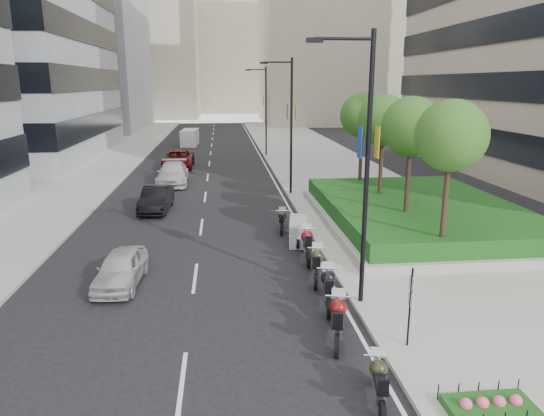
{
  "coord_description": "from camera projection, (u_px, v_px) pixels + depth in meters",
  "views": [
    {
      "loc": [
        -0.35,
        -13.95,
        7.42
      ],
      "look_at": [
        1.85,
        6.88,
        2.0
      ],
      "focal_mm": 32.0,
      "sensor_mm": 36.0,
      "label": 1
    }
  ],
  "objects": [
    {
      "name": "planter",
      "position": [
        417.0,
        219.0,
        25.88
      ],
      "size": [
        10.0,
        14.0,
        0.4
      ],
      "primitive_type": "cube",
      "color": "#A49F98",
      "rests_on": "sidewalk_right"
    },
    {
      "name": "ground",
      "position": [
        237.0,
        325.0,
        15.33
      ],
      "size": [
        160.0,
        160.0,
        0.0
      ],
      "primitive_type": "plane",
      "color": "black",
      "rests_on": "ground"
    },
    {
      "name": "motorcycle_3",
      "position": [
        317.0,
        265.0,
        18.64
      ],
      "size": [
        0.82,
        2.29,
        1.15
      ],
      "rotation": [
        0.0,
        0.0,
        1.35
      ],
      "color": "black",
      "rests_on": "ground"
    },
    {
      "name": "building_cream_right",
      "position": [
        339.0,
        24.0,
        90.07
      ],
      "size": [
        28.0,
        24.0,
        36.0
      ],
      "primitive_type": "cube",
      "color": "#B7AD93",
      "rests_on": "ground"
    },
    {
      "name": "car_b",
      "position": [
        156.0,
        199.0,
        28.85
      ],
      "size": [
        1.75,
        4.47,
        1.45
      ],
      "primitive_type": "imported",
      "rotation": [
        0.0,
        0.0,
        -0.05
      ],
      "color": "black",
      "rests_on": "ground"
    },
    {
      "name": "car_d",
      "position": [
        178.0,
        159.0,
        43.43
      ],
      "size": [
        2.62,
        5.63,
        1.56
      ],
      "primitive_type": "imported",
      "rotation": [
        0.0,
        0.0,
        -0.01
      ],
      "color": "#590A0C",
      "rests_on": "ground"
    },
    {
      "name": "sidewalk_right",
      "position": [
        322.0,
        164.0,
        45.1
      ],
      "size": [
        10.0,
        100.0,
        0.15
      ],
      "primitive_type": "cube",
      "color": "#9E9B93",
      "rests_on": "ground"
    },
    {
      "name": "tree_0",
      "position": [
        451.0,
        136.0,
        18.68
      ],
      "size": [
        2.8,
        2.8,
        6.3
      ],
      "color": "#332319",
      "rests_on": "planter"
    },
    {
      "name": "tree_3",
      "position": [
        363.0,
        116.0,
        30.23
      ],
      "size": [
        2.8,
        2.8,
        6.3
      ],
      "color": "#332319",
      "rests_on": "planter"
    },
    {
      "name": "lane_edge",
      "position": [
        266.0,
        166.0,
        44.59
      ],
      "size": [
        0.12,
        100.0,
        0.01
      ],
      "primitive_type": "cube",
      "color": "silver",
      "rests_on": "ground"
    },
    {
      "name": "motorcycle_0",
      "position": [
        379.0,
        383.0,
        11.47
      ],
      "size": [
        0.69,
        1.99,
        1.0
      ],
      "rotation": [
        0.0,
        0.0,
        1.37
      ],
      "color": "black",
      "rests_on": "ground"
    },
    {
      "name": "hedge",
      "position": [
        418.0,
        208.0,
        25.73
      ],
      "size": [
        9.4,
        13.4,
        0.8
      ],
      "primitive_type": "cube",
      "color": "#144714",
      "rests_on": "planter"
    },
    {
      "name": "building_cream_left",
      "position": [
        137.0,
        37.0,
        105.52
      ],
      "size": [
        26.0,
        24.0,
        34.0
      ],
      "primitive_type": "cube",
      "color": "#B7AD93",
      "rests_on": "ground"
    },
    {
      "name": "sidewalk_left",
      "position": [
        90.0,
        168.0,
        42.98
      ],
      "size": [
        8.0,
        100.0,
        0.15
      ],
      "primitive_type": "cube",
      "color": "#9E9B93",
      "rests_on": "ground"
    },
    {
      "name": "flower_bed",
      "position": [
        490.0,
        408.0,
        11.02
      ],
      "size": [
        2.0,
        1.0,
        0.2
      ],
      "primitive_type": "cube",
      "color": "#144714",
      "rests_on": "sidewalk_right"
    },
    {
      "name": "motorcycle_5",
      "position": [
        298.0,
        231.0,
        22.93
      ],
      "size": [
        1.12,
        2.1,
        1.21
      ],
      "rotation": [
        0.0,
        0.0,
        1.4
      ],
      "color": "black",
      "rests_on": "ground"
    },
    {
      "name": "delivery_van",
      "position": [
        190.0,
        138.0,
        58.91
      ],
      "size": [
        2.06,
        4.67,
        1.91
      ],
      "rotation": [
        0.0,
        0.0,
        -0.07
      ],
      "color": "white",
      "rests_on": "ground"
    },
    {
      "name": "parking_sign",
      "position": [
        410.0,
        303.0,
        13.52
      ],
      "size": [
        0.06,
        0.32,
        2.5
      ],
      "color": "black",
      "rests_on": "ground"
    },
    {
      "name": "motorcycle_1",
      "position": [
        338.0,
        321.0,
        14.24
      ],
      "size": [
        0.91,
        2.35,
        1.19
      ],
      "rotation": [
        0.0,
        0.0,
        1.31
      ],
      "color": "black",
      "rests_on": "ground"
    },
    {
      "name": "motorcycle_2",
      "position": [
        328.0,
        289.0,
        16.47
      ],
      "size": [
        0.8,
        2.36,
        1.18
      ],
      "rotation": [
        0.0,
        0.0,
        1.38
      ],
      "color": "black",
      "rests_on": "ground"
    },
    {
      "name": "building_grey_far",
      "position": [
        68.0,
        33.0,
        76.53
      ],
      "size": [
        22.0,
        26.0,
        30.0
      ],
      "primitive_type": "cube",
      "color": "gray",
      "rests_on": "ground"
    },
    {
      "name": "motorcycle_6",
      "position": [
        282.0,
        221.0,
        24.87
      ],
      "size": [
        0.66,
        1.99,
        0.99
      ],
      "rotation": [
        0.0,
        0.0,
        1.41
      ],
      "color": "black",
      "rests_on": "ground"
    },
    {
      "name": "lamp_post_0",
      "position": [
        363.0,
        159.0,
        15.44
      ],
      "size": [
        2.34,
        0.45,
        9.0
      ],
      "color": "black",
      "rests_on": "ground"
    },
    {
      "name": "lamp_post_1",
      "position": [
        289.0,
        120.0,
        31.81
      ],
      "size": [
        2.34,
        0.45,
        9.0
      ],
      "color": "black",
      "rests_on": "ground"
    },
    {
      "name": "motorcycle_4",
      "position": [
        307.0,
        245.0,
        20.84
      ],
      "size": [
        0.82,
        2.47,
        1.23
      ],
      "rotation": [
        0.0,
        0.0,
        1.46
      ],
      "color": "black",
      "rests_on": "ground"
    },
    {
      "name": "lane_centre",
      "position": [
        209.0,
        167.0,
        44.06
      ],
      "size": [
        0.12,
        100.0,
        0.01
      ],
      "primitive_type": "cube",
      "color": "silver",
      "rests_on": "ground"
    },
    {
      "name": "car_a",
      "position": [
        121.0,
        269.0,
        18.23
      ],
      "size": [
        1.77,
        3.89,
        1.29
      ],
      "primitive_type": "imported",
      "rotation": [
        0.0,
        0.0,
        -0.07
      ],
      "color": "#B2B3B5",
      "rests_on": "ground"
    },
    {
      "name": "lamp_post_2",
      "position": [
        264.0,
        107.0,
        49.14
      ],
      "size": [
        2.34,
        0.45,
        9.0
      ],
      "color": "black",
      "rests_on": "ground"
    },
    {
      "name": "tree_1",
      "position": [
        411.0,
        127.0,
        22.53
      ],
      "size": [
        2.8,
        2.8,
        6.3
      ],
      "color": "#332319",
      "rests_on": "planter"
    },
    {
      "name": "car_c",
      "position": [
        173.0,
        174.0,
        36.44
      ],
      "size": [
        2.39,
        5.55,
        1.59
      ],
      "primitive_type": "imported",
      "rotation": [
        0.0,
        0.0,
        0.03
      ],
      "color": "#B5B5B7",
      "rests_on": "ground"
    },
    {
      "name": "tree_2",
      "position": [
        383.0,
        121.0,
        26.38
      ],
      "size": [
        2.8,
        2.8,
        6.3
      ],
      "color": "#332319",
      "rests_on": "planter"
    },
    {
      "name": "building_cream_centre",
      "position": [
        227.0,
        37.0,
        126.3
      ],
      "size": [
        30.0,
        24.0,
        38.0
      ],
      "primitive_type": "cube",
      "color": "#B7AD93",
      "rests_on": "ground"
    }
  ]
}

